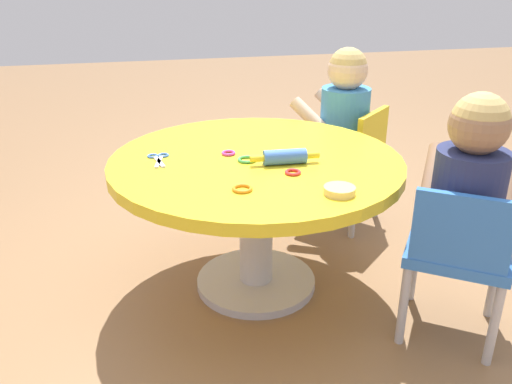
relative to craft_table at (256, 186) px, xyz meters
The scene contains 13 objects.
ground_plane 0.40m from the craft_table, ahead, with size 10.00×10.00×0.00m, color olive.
craft_table is the anchor object (origin of this frame).
child_chair_left 0.68m from the craft_table, 128.03° to the right, with size 0.42×0.42×0.54m.
seated_child_left 0.69m from the craft_table, 124.65° to the right, with size 0.44×0.42×0.51m.
child_chair_right 0.68m from the craft_table, 50.33° to the right, with size 0.42×0.42×0.54m.
seated_child_right 0.69m from the craft_table, 46.96° to the right, with size 0.44×0.43×0.51m.
rolling_pin 0.17m from the craft_table, 135.19° to the right, with size 0.06×0.23×0.05m.
craft_scissors 0.35m from the craft_table, 79.63° to the left, with size 0.13×0.07×0.01m.
playdough_blob_0 0.40m from the craft_table, 154.55° to the right, with size 0.09×0.09×0.02m, color #F2CC72.
cookie_cutter_0 0.15m from the craft_table, 57.20° to the left, with size 0.05×0.05×0.01m, color #D83FA5.
cookie_cutter_1 0.30m from the craft_table, 159.09° to the left, with size 0.06×0.06×0.01m, color orange.
cookie_cutter_2 0.22m from the craft_table, 154.47° to the right, with size 0.05×0.05×0.01m, color red.
cookie_cutter_3 0.12m from the craft_table, 122.60° to the left, with size 0.06×0.06×0.01m, color #4CB259.
Camera 1 is at (-1.67, 0.38, 1.12)m, focal length 37.64 mm.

